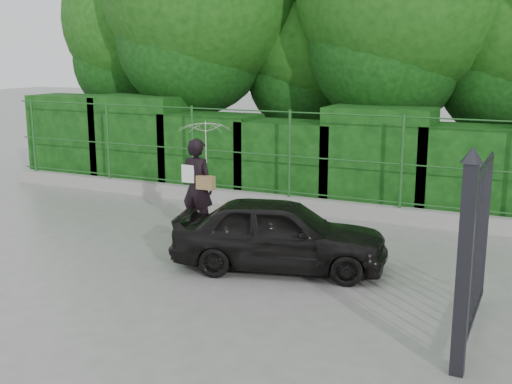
% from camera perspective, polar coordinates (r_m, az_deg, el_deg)
% --- Properties ---
extents(ground, '(80.00, 80.00, 0.00)m').
position_cam_1_polar(ground, '(9.76, -9.45, -7.19)').
color(ground, gray).
extents(kerb, '(14.00, 0.25, 0.30)m').
position_cam_1_polar(kerb, '(13.51, 1.38, -0.87)').
color(kerb, '#9E9E99').
rests_on(kerb, ground).
extents(fence, '(14.13, 0.06, 1.80)m').
position_cam_1_polar(fence, '(13.22, 2.28, 3.47)').
color(fence, '#1F5420').
rests_on(fence, kerb).
extents(hedge, '(14.20, 1.20, 2.28)m').
position_cam_1_polar(hedge, '(14.25, 2.99, 3.38)').
color(hedge, black).
rests_on(hedge, ground).
extents(gate, '(0.22, 2.33, 2.36)m').
position_cam_1_polar(gate, '(7.15, 18.55, -4.97)').
color(gate, black).
rests_on(gate, ground).
extents(woman, '(0.95, 0.96, 2.06)m').
position_cam_1_polar(woman, '(11.49, -4.80, 2.81)').
color(woman, black).
rests_on(woman, ground).
extents(car, '(3.46, 2.06, 1.10)m').
position_cam_1_polar(car, '(9.71, 2.12, -3.72)').
color(car, black).
rests_on(car, ground).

